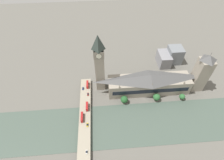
# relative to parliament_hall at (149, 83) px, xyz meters

# --- Properties ---
(ground_plane) EXTENTS (600.00, 600.00, 0.00)m
(ground_plane) POSITION_rel_parliament_hall_xyz_m (-14.67, 8.00, -14.19)
(ground_plane) COLOR #605E56
(river_water) EXTENTS (53.91, 360.00, 0.30)m
(river_water) POSITION_rel_parliament_hall_xyz_m (-47.63, 8.00, -14.04)
(river_water) COLOR #47564C
(river_water) RESTS_ON ground_plane
(parliament_hall) EXTENTS (23.79, 103.36, 28.60)m
(parliament_hall) POSITION_rel_parliament_hall_xyz_m (0.00, 0.00, 0.00)
(parliament_hall) COLOR gray
(parliament_hall) RESTS_ON ground_plane
(clock_tower) EXTENTS (12.30, 12.30, 80.51)m
(clock_tower) POSITION_rel_parliament_hall_xyz_m (10.66, 61.23, 28.66)
(clock_tower) COLOR gray
(clock_tower) RESTS_ON ground_plane
(victoria_tower) EXTENTS (15.45, 15.45, 58.46)m
(victoria_tower) POSITION_rel_parliament_hall_xyz_m (0.05, -63.41, 13.04)
(victoria_tower) COLOR gray
(victoria_tower) RESTS_ON ground_plane
(road_bridge) EXTENTS (139.83, 13.03, 4.62)m
(road_bridge) POSITION_rel_parliament_hall_xyz_m (-47.63, 81.30, -10.48)
(road_bridge) COLOR gray
(road_bridge) RESTS_ON ground_plane
(double_decker_bus_lead) EXTENTS (11.00, 2.58, 4.84)m
(double_decker_bus_lead) POSITION_rel_parliament_hall_xyz_m (9.77, 78.72, -6.89)
(double_decker_bus_lead) COLOR red
(double_decker_bus_lead) RESTS_ON road_bridge
(double_decker_bus_mid) EXTENTS (11.87, 2.48, 4.94)m
(double_decker_bus_mid) POSITION_rel_parliament_hall_xyz_m (-38.63, 84.07, -6.84)
(double_decker_bus_mid) COLOR red
(double_decker_bus_mid) RESTS_ON road_bridge
(double_decker_bus_rear) EXTENTS (11.15, 2.59, 4.92)m
(double_decker_bus_rear) POSITION_rel_parliament_hall_xyz_m (-24.69, 78.66, -6.86)
(double_decker_bus_rear) COLOR red
(double_decker_bus_rear) RESTS_ON road_bridge
(car_northbound_lead) EXTENTS (4.61, 1.78, 1.42)m
(car_northbound_lead) POSITION_rel_parliament_hall_xyz_m (-4.90, 78.14, -8.84)
(car_northbound_lead) COLOR maroon
(car_northbound_lead) RESTS_ON road_bridge
(car_northbound_mid) EXTENTS (4.06, 1.90, 1.35)m
(car_northbound_mid) POSITION_rel_parliament_hall_xyz_m (-77.01, 78.44, -8.89)
(car_northbound_mid) COLOR silver
(car_northbound_mid) RESTS_ON road_bridge
(car_northbound_tail) EXTENTS (4.58, 1.93, 1.39)m
(car_northbound_tail) POSITION_rel_parliament_hall_xyz_m (5.03, 84.59, -8.88)
(car_northbound_tail) COLOR navy
(car_northbound_tail) RESTS_ON road_bridge
(car_southbound_mid) EXTENTS (4.79, 1.87, 1.41)m
(car_southbound_mid) POSITION_rel_parliament_hall_xyz_m (-47.62, 78.22, -8.88)
(car_southbound_mid) COLOR gold
(car_southbound_mid) RESTS_ON road_bridge
(city_block_west) EXTENTS (26.94, 16.26, 18.54)m
(city_block_west) POSITION_rel_parliament_hall_xyz_m (49.83, -34.27, -4.92)
(city_block_west) COLOR gray
(city_block_west) RESTS_ON ground_plane
(city_block_center) EXTENTS (20.22, 20.20, 25.11)m
(city_block_center) POSITION_rel_parliament_hall_xyz_m (53.86, -51.17, -1.63)
(city_block_center) COLOR slate
(city_block_center) RESTS_ON ground_plane
(tree_embankment_near) EXTENTS (6.98, 6.98, 9.08)m
(tree_embankment_near) POSITION_rel_parliament_hall_xyz_m (-18.38, -39.01, -8.62)
(tree_embankment_near) COLOR brown
(tree_embankment_near) RESTS_ON ground_plane
(tree_embankment_mid) EXTENTS (8.63, 8.63, 10.87)m
(tree_embankment_mid) POSITION_rel_parliament_hall_xyz_m (-17.18, -6.66, -7.65)
(tree_embankment_mid) COLOR brown
(tree_embankment_mid) RESTS_ON ground_plane
(tree_embankment_far) EXTENTS (8.90, 8.90, 10.62)m
(tree_embankment_far) POSITION_rel_parliament_hall_xyz_m (-17.42, 33.58, -8.03)
(tree_embankment_far) COLOR brown
(tree_embankment_far) RESTS_ON ground_plane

